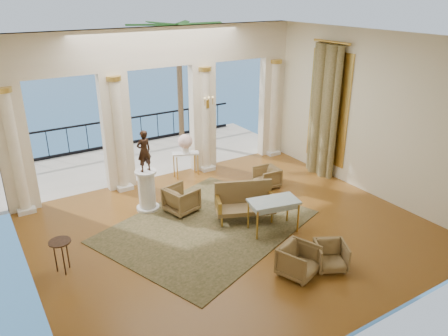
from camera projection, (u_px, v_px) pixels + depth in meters
floor at (231, 229)px, 10.69m from camera, size 9.00×9.00×0.00m
room_walls at (263, 128)px, 8.71m from camera, size 9.00×9.00×9.00m
arcade at (161, 95)px, 12.70m from camera, size 9.00×0.56×4.50m
terrace at (141, 159)px, 15.25m from camera, size 10.00×3.60×0.10m
balustrade at (124, 134)px, 16.33m from camera, size 9.00×0.06×1.03m
palm_tree at (178, 31)px, 15.28m from camera, size 2.00×2.00×4.50m
curtain at (324, 112)px, 13.19m from camera, size 0.33×1.40×4.09m
window_frame at (328, 108)px, 13.25m from camera, size 0.04×1.60×3.40m
wall_sconce at (208, 103)px, 13.27m from camera, size 0.30×0.11×0.33m
rug at (207, 226)px, 10.82m from camera, size 5.74×5.12×0.02m
armchair_a at (299, 260)px, 8.87m from camera, size 0.90×0.87×0.73m
armchair_b at (331, 255)px, 9.10m from camera, size 0.83×0.81×0.65m
armchair_c at (267, 176)px, 12.87m from camera, size 0.67×0.71×0.67m
armchair_d at (181, 198)px, 11.41m from camera, size 0.86×0.89×0.77m
settee at (244, 202)px, 11.02m from camera, size 1.60×1.15×0.97m
game_table at (274, 204)px, 10.39m from camera, size 1.29×0.87×0.81m
pedestal at (147, 191)px, 11.47m from camera, size 0.60×0.60×1.11m
statue at (144, 151)px, 11.05m from camera, size 0.44×0.32×1.09m
console_table at (186, 157)px, 13.52m from camera, size 0.87×0.60×0.77m
urn at (185, 142)px, 13.34m from camera, size 0.45×0.45×0.59m
side_table at (60, 245)px, 8.88m from camera, size 0.45×0.45×0.73m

